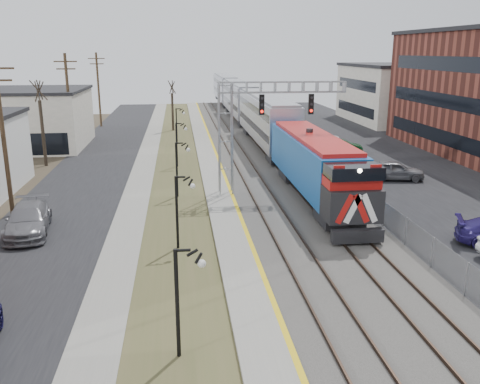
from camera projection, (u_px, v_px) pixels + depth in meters
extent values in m
cube|color=black|center=(87.00, 177.00, 42.46)|extent=(7.00, 120.00, 0.04)
cube|color=gray|center=(142.00, 175.00, 42.97)|extent=(2.00, 120.00, 0.08)
cube|color=#474A27|center=(177.00, 174.00, 43.32)|extent=(4.00, 120.00, 0.06)
cube|color=gray|center=(213.00, 172.00, 43.65)|extent=(2.00, 120.00, 0.24)
cube|color=#595651|center=(270.00, 171.00, 44.23)|extent=(8.00, 120.00, 0.20)
cube|color=black|center=(401.00, 168.00, 45.64)|extent=(16.00, 120.00, 0.04)
cube|color=gold|center=(223.00, 171.00, 43.71)|extent=(0.24, 120.00, 0.01)
cube|color=#2D2119|center=(238.00, 170.00, 43.87)|extent=(0.08, 120.00, 0.15)
cube|color=#2D2119|center=(256.00, 169.00, 44.04)|extent=(0.08, 120.00, 0.15)
cube|color=#2D2119|center=(278.00, 169.00, 44.27)|extent=(0.08, 120.00, 0.15)
cube|color=#2D2119|center=(295.00, 168.00, 44.44)|extent=(0.08, 120.00, 0.15)
cube|color=#124E99|center=(316.00, 167.00, 34.85)|extent=(3.00, 17.00, 4.25)
cube|color=black|center=(357.00, 236.00, 27.00)|extent=(2.80, 0.50, 0.70)
cube|color=#9D9FA8|center=(266.00, 121.00, 54.12)|extent=(3.00, 22.00, 5.33)
cube|color=#9D9FA8|center=(240.00, 101.00, 75.92)|extent=(3.00, 22.00, 5.33)
cube|color=#9D9FA8|center=(226.00, 89.00, 97.72)|extent=(3.00, 22.00, 5.33)
cube|color=gray|center=(225.00, 141.00, 35.97)|extent=(1.00, 1.00, 8.00)
cube|color=gray|center=(282.00, 87.00, 35.42)|extent=(9.00, 0.80, 0.80)
cube|color=black|center=(262.00, 105.00, 35.13)|extent=(0.35, 0.25, 1.40)
cube|color=black|center=(311.00, 104.00, 35.53)|extent=(0.35, 0.25, 1.40)
cylinder|color=black|center=(177.00, 305.00, 16.97)|extent=(0.14, 0.14, 4.00)
cylinder|color=black|center=(177.00, 213.00, 26.54)|extent=(0.14, 0.14, 4.00)
cylinder|color=black|center=(177.00, 170.00, 36.10)|extent=(0.14, 0.14, 4.00)
cylinder|color=black|center=(177.00, 145.00, 45.66)|extent=(0.14, 0.14, 4.00)
cylinder|color=black|center=(177.00, 126.00, 57.14)|extent=(0.14, 0.14, 4.00)
cylinder|color=#4C3823|center=(3.00, 138.00, 31.21)|extent=(0.28, 0.28, 10.00)
cylinder|color=#4C3823|center=(69.00, 105.00, 50.34)|extent=(0.28, 0.28, 10.00)
cylinder|color=#4C3823|center=(99.00, 90.00, 69.46)|extent=(0.28, 0.28, 10.00)
cube|color=gray|center=(317.00, 162.00, 44.53)|extent=(0.04, 120.00, 1.60)
cube|color=beige|center=(18.00, 120.00, 54.90)|extent=(14.00, 12.00, 6.00)
cube|color=beige|center=(408.00, 94.00, 74.88)|extent=(16.00, 18.00, 8.00)
cylinder|color=#382D23|center=(43.00, 134.00, 45.92)|extent=(0.30, 0.30, 5.95)
cylinder|color=#382D23|center=(173.00, 112.00, 66.52)|extent=(0.30, 0.30, 4.90)
imported|color=slate|center=(394.00, 171.00, 41.26)|extent=(4.96, 2.74, 1.60)
imported|color=#0B3818|center=(342.00, 147.00, 52.22)|extent=(4.36, 2.45, 1.36)
imported|color=slate|center=(28.00, 220.00, 29.14)|extent=(3.04, 5.84, 1.62)
imported|color=white|center=(322.00, 137.00, 58.05)|extent=(4.03, 1.77, 1.35)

